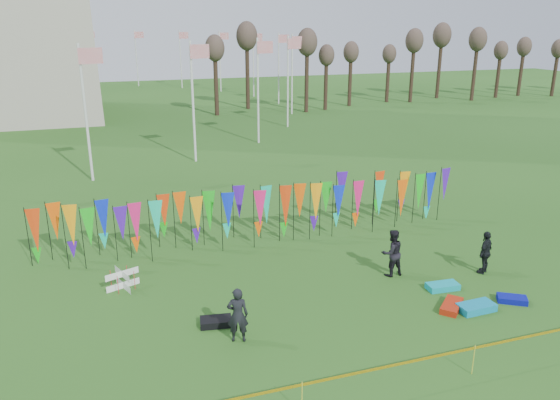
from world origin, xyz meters
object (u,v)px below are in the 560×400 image
object	(u,v)px
kite_bag_turquoise	(476,307)
box_kite	(123,280)
person_mid	(392,253)
person_left	(238,315)
kite_bag_black	(216,322)
kite_bag_teal	(443,286)
person_right	(485,252)
kite_bag_blue	(512,299)
kite_bag_red	(452,306)

from	to	relation	value
kite_bag_turquoise	box_kite	bearing A→B (deg)	154.21
person_mid	person_left	bearing A→B (deg)	17.43
person_left	kite_bag_black	xyz separation A→B (m)	(-0.45, 1.08, -0.76)
box_kite	kite_bag_teal	size ratio (longest dim) A/B	0.62
person_right	kite_bag_turquoise	xyz separation A→B (m)	(-2.11, -2.35, -0.72)
kite_bag_teal	person_mid	bearing A→B (deg)	126.50
kite_bag_blue	kite_bag_black	world-z (taller)	kite_bag_black
person_mid	kite_bag_blue	xyz separation A→B (m)	(2.91, -3.18, -0.81)
kite_bag_red	kite_bag_teal	size ratio (longest dim) A/B	1.03
person_mid	kite_bag_turquoise	xyz separation A→B (m)	(1.36, -3.29, -0.79)
box_kite	kite_bag_turquoise	size ratio (longest dim) A/B	0.57
box_kite	kite_bag_red	xyz separation A→B (m)	(10.35, -4.97, -0.25)
person_mid	kite_bag_blue	world-z (taller)	person_mid
person_right	kite_bag_turquoise	world-z (taller)	person_right
kite_bag_teal	kite_bag_black	bearing A→B (deg)	178.83
box_kite	person_right	xyz separation A→B (m)	(13.15, -2.99, 0.49)
kite_bag_teal	box_kite	bearing A→B (deg)	161.39
box_kite	kite_bag_red	distance (m)	11.48
person_mid	person_right	xyz separation A→B (m)	(3.47, -0.94, -0.07)
box_kite	kite_bag_turquoise	distance (m)	12.27
kite_bag_blue	person_mid	bearing A→B (deg)	132.48
box_kite	kite_bag_blue	distance (m)	13.64
kite_bag_red	kite_bag_teal	bearing A→B (deg)	67.62
kite_bag_blue	kite_bag_teal	xyz separation A→B (m)	(-1.71, 1.56, 0.01)
person_right	kite_bag_black	bearing A→B (deg)	-28.18
person_right	kite_bag_teal	distance (m)	2.48
kite_bag_red	kite_bag_teal	world-z (taller)	kite_bag_teal
kite_bag_turquoise	kite_bag_teal	bearing A→B (deg)	95.49
person_right	kite_bag_red	world-z (taller)	person_right
person_left	kite_bag_teal	bearing A→B (deg)	-157.37
person_right	kite_bag_blue	size ratio (longest dim) A/B	1.76
person_left	kite_bag_black	bearing A→B (deg)	-51.15
kite_bag_black	box_kite	bearing A→B (deg)	127.14
box_kite	person_mid	distance (m)	9.92
box_kite	person_left	bearing A→B (deg)	-55.85
person_right	person_left	bearing A→B (deg)	-21.99
person_mid	kite_bag_black	world-z (taller)	person_mid
kite_bag_red	person_right	bearing A→B (deg)	35.28
person_right	kite_bag_black	size ratio (longest dim) A/B	1.71
person_left	person_right	size ratio (longest dim) A/B	1.03
kite_bag_blue	kite_bag_black	distance (m)	10.10
kite_bag_blue	kite_bag_turquoise	bearing A→B (deg)	-175.73
box_kite	kite_bag_black	xyz separation A→B (m)	(2.65, -3.50, -0.24)
person_mid	kite_bag_teal	bearing A→B (deg)	122.93
person_mid	kite_bag_red	xyz separation A→B (m)	(0.66, -2.93, -0.80)
kite_bag_black	kite_bag_teal	distance (m)	8.24
person_mid	kite_bag_blue	bearing A→B (deg)	128.91
person_left	kite_bag_blue	xyz separation A→B (m)	(9.49, -0.65, -0.77)
box_kite	kite_bag_blue	xyz separation A→B (m)	(12.60, -5.22, -0.25)
box_kite	person_right	world-z (taller)	person_right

